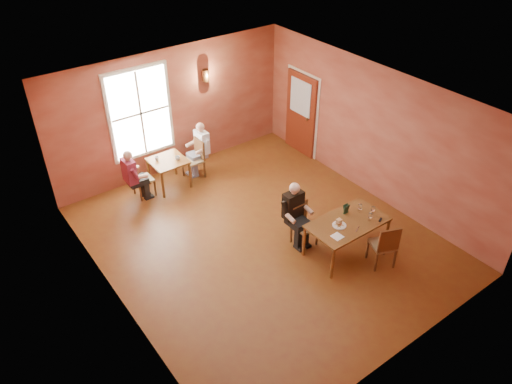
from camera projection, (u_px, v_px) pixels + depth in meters
ground at (262, 239)px, 10.16m from camera, size 6.00×7.00×0.01m
wall_back at (172, 111)px, 11.62m from camera, size 6.00×0.04×3.00m
wall_front at (413, 286)px, 6.99m from camera, size 6.00×0.04×3.00m
wall_left at (110, 239)px, 7.84m from camera, size 0.04×7.00×3.00m
wall_right at (373, 132)px, 10.77m from camera, size 0.04×7.00×3.00m
ceiling at (263, 103)px, 8.45m from camera, size 6.00×7.00×0.04m
window at (140, 113)px, 11.08m from camera, size 1.36×0.10×1.96m
door at (300, 114)px, 12.52m from camera, size 0.12×1.04×2.10m
wall_sconce at (205, 75)px, 11.59m from camera, size 0.16×0.16×0.28m
main_table at (346, 237)px, 9.65m from camera, size 1.54×0.87×0.72m
chair_diner_main at (305, 225)px, 9.78m from camera, size 0.40×0.40×0.91m
diner_main at (306, 218)px, 9.65m from camera, size 0.52×0.52×1.30m
chair_empty at (383, 244)px, 9.31m from camera, size 0.55×0.55×0.95m
plate_food at (339, 225)px, 9.34m from camera, size 0.27×0.27×0.03m
sandwich at (339, 222)px, 9.35m from camera, size 0.09×0.09×0.11m
goblet_a at (360, 208)px, 9.66m from camera, size 0.09×0.09×0.19m
goblet_b at (373, 210)px, 9.61m from camera, size 0.10×0.10×0.18m
goblet_c at (370, 217)px, 9.43m from camera, size 0.09×0.09×0.18m
menu_stand at (346, 209)px, 9.62m from camera, size 0.12×0.07×0.20m
knife at (357, 229)px, 9.27m from camera, size 0.18×0.09×0.00m
napkin at (337, 236)px, 9.09m from camera, size 0.20×0.20×0.01m
sunglasses at (380, 220)px, 9.49m from camera, size 0.13×0.09×0.02m
second_table at (169, 173)px, 11.57m from camera, size 0.79×0.79×0.69m
chair_diner_white at (193, 159)px, 11.81m from camera, size 0.42×0.42×0.95m
diner_white at (194, 153)px, 11.74m from camera, size 0.51×0.51×1.26m
chair_diner_maroon at (143, 179)px, 11.20m from camera, size 0.39×0.39×0.88m
diner_maroon at (141, 172)px, 11.08m from camera, size 0.50×0.50×1.25m
cup_a at (177, 158)px, 11.36m from camera, size 0.11×0.11×0.09m
cup_b at (157, 159)px, 11.34m from camera, size 0.10×0.10×0.09m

